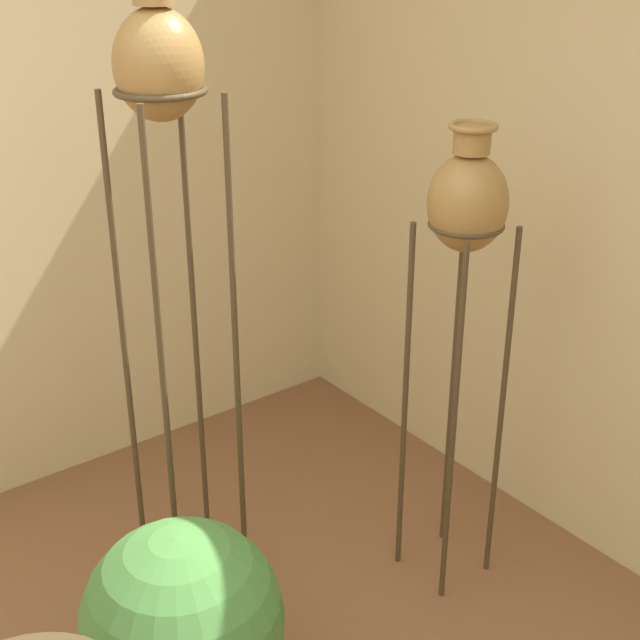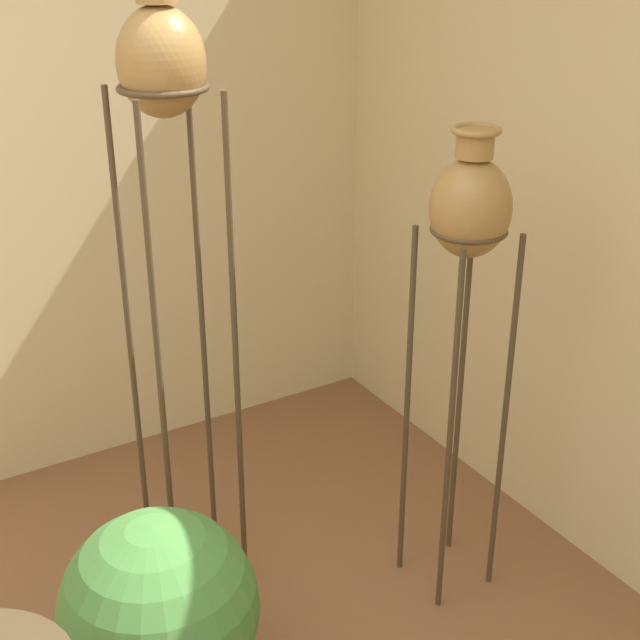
# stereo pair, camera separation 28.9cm
# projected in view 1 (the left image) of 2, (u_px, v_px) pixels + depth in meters

# --- Properties ---
(vase_stand_tall) EXTENTS (0.29, 0.29, 2.08)m
(vase_stand_tall) POSITION_uv_depth(u_px,v_px,m) (161.00, 97.00, 2.56)
(vase_stand_tall) COLOR #473823
(vase_stand_tall) RESTS_ON ground_plane
(vase_stand_medium) EXTENTS (0.25, 0.25, 1.66)m
(vase_stand_medium) POSITION_uv_depth(u_px,v_px,m) (466.00, 220.00, 2.78)
(vase_stand_medium) COLOR #473823
(vase_stand_medium) RESTS_ON ground_plane
(potted_plant) EXTENTS (0.58, 0.58, 0.70)m
(potted_plant) POSITION_uv_depth(u_px,v_px,m) (184.00, 630.00, 2.54)
(potted_plant) COLOR #B26647
(potted_plant) RESTS_ON ground_plane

